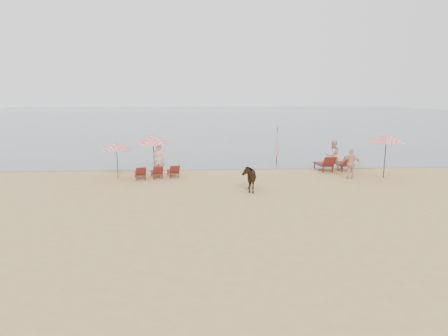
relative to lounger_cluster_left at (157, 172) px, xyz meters
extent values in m
plane|color=tan|center=(3.75, -7.72, -0.38)|extent=(120.00, 120.00, 0.00)
cube|color=#51606B|center=(3.75, 72.28, -0.38)|extent=(160.00, 140.00, 0.06)
cube|color=#5B1C15|center=(-0.97, -0.05, -0.07)|extent=(0.85, 1.32, 0.07)
cube|color=#5B1C15|center=(-0.81, -0.68, 0.17)|extent=(0.65, 0.53, 0.53)
cube|color=#5B1C15|center=(-0.05, 0.19, -0.07)|extent=(0.85, 1.32, 0.07)
cube|color=#5B1C15|center=(0.11, -0.44, 0.17)|extent=(0.65, 0.53, 0.53)
cube|color=#5B1C15|center=(0.88, 0.43, -0.07)|extent=(0.85, 1.32, 0.07)
cube|color=#5B1C15|center=(1.04, -0.20, 0.17)|extent=(0.65, 0.53, 0.53)
cube|color=#5B1C15|center=(10.37, 1.78, 0.02)|extent=(0.89, 1.66, 0.09)
cube|color=#5B1C15|center=(10.45, 0.93, 0.34)|extent=(0.79, 0.59, 0.70)
cube|color=#5B1C15|center=(11.62, 1.90, 0.02)|extent=(0.89, 1.66, 0.09)
cube|color=#5B1C15|center=(11.70, 1.05, 0.34)|extent=(0.79, 0.59, 0.70)
cylinder|color=black|center=(-2.30, 0.21, 0.58)|extent=(0.04, 0.04, 1.91)
cone|color=red|center=(-2.30, 0.21, 1.49)|extent=(1.83, 1.83, 0.39)
sphere|color=black|center=(-2.30, 0.21, 1.66)|extent=(0.07, 0.07, 0.07)
cylinder|color=black|center=(-0.32, 1.19, 0.74)|extent=(0.05, 0.05, 2.24)
cone|color=red|center=(-0.32, 1.19, 1.81)|extent=(1.98, 2.01, 0.67)
sphere|color=black|center=(-0.32, 1.19, 2.02)|extent=(0.08, 0.08, 0.08)
cylinder|color=black|center=(13.25, -0.47, 0.81)|extent=(0.05, 0.05, 2.37)
cone|color=red|center=(13.25, -0.47, 1.94)|extent=(2.11, 2.11, 0.47)
sphere|color=black|center=(13.25, -0.47, 2.15)|extent=(0.08, 0.08, 0.08)
cylinder|color=black|center=(-0.29, 3.40, 0.61)|extent=(0.04, 0.04, 1.97)
cone|color=red|center=(-0.29, 3.40, 0.84)|extent=(0.24, 0.24, 1.48)
cylinder|color=black|center=(7.73, 3.89, 0.93)|extent=(0.06, 0.06, 2.62)
cone|color=red|center=(7.73, 3.89, 1.25)|extent=(0.32, 0.32, 1.97)
imported|color=black|center=(4.96, -3.19, 0.32)|extent=(0.83, 1.69, 1.40)
imported|color=tan|center=(0.03, 0.76, 0.58)|extent=(0.78, 0.59, 1.92)
imported|color=#DAAC88|center=(10.95, 1.79, 0.60)|extent=(1.09, 0.94, 1.96)
imported|color=tan|center=(11.18, -0.69, 0.50)|extent=(1.11, 0.69, 1.76)
camera|label=1|loc=(2.79, -21.43, 4.35)|focal=30.00mm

